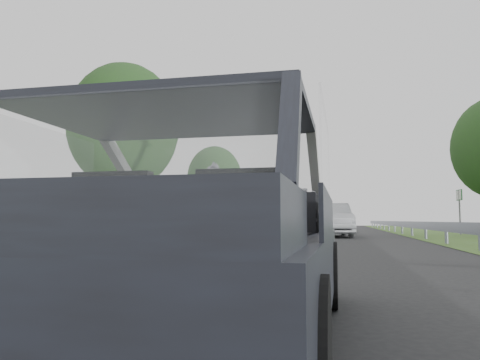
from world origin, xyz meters
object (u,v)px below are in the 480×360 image
at_px(subject_car, 194,230).
at_px(other_car, 331,220).
at_px(highway_sign, 460,212).
at_px(cat, 245,183).

distance_m(subject_car, other_car, 20.37).
distance_m(subject_car, highway_sign, 25.80).
xyz_separation_m(other_car, highway_sign, (6.89, 4.37, 0.42)).
bearing_deg(cat, highway_sign, 77.20).
distance_m(cat, other_car, 19.77).
bearing_deg(highway_sign, other_car, -150.95).
bearing_deg(highway_sign, cat, -109.73).
bearing_deg(highway_sign, subject_car, -109.86).
relative_size(other_car, highway_sign, 2.01).
height_order(cat, highway_sign, highway_sign).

